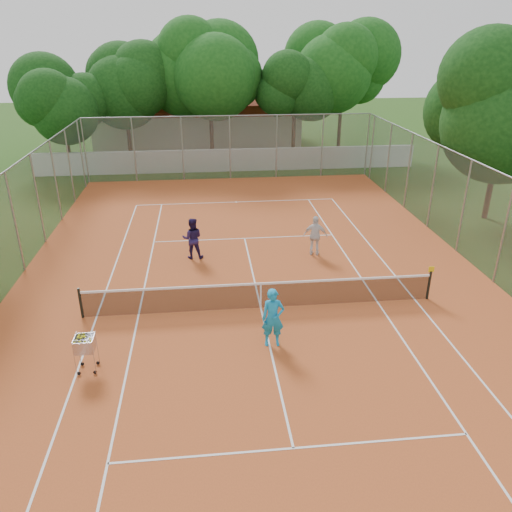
{
  "coord_description": "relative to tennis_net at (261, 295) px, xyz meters",
  "views": [
    {
      "loc": [
        -1.76,
        -14.8,
        8.58
      ],
      "look_at": [
        0.0,
        1.5,
        1.3
      ],
      "focal_mm": 35.0,
      "sensor_mm": 36.0,
      "label": 1
    }
  ],
  "objects": [
    {
      "name": "tennis_net",
      "position": [
        0.0,
        0.0,
        0.0
      ],
      "size": [
        11.88,
        0.1,
        0.98
      ],
      "primitive_type": "cube",
      "color": "black",
      "rests_on": "court_pad"
    },
    {
      "name": "ball_hopper",
      "position": [
        -5.18,
        -2.93,
        0.09
      ],
      "size": [
        0.71,
        0.71,
        1.16
      ],
      "primitive_type": "cube",
      "rotation": [
        0.0,
        0.0,
        -0.34
      ],
      "color": "#ABABB2",
      "rests_on": "court_pad"
    },
    {
      "name": "clubhouse",
      "position": [
        -2.0,
        29.0,
        1.69
      ],
      "size": [
        16.4,
        9.0,
        4.4
      ],
      "primitive_type": "cube",
      "color": "beige",
      "rests_on": "ground"
    },
    {
      "name": "player_far_left",
      "position": [
        -2.32,
        4.49,
        0.38
      ],
      "size": [
        0.88,
        0.7,
        1.74
      ],
      "primitive_type": "imported",
      "rotation": [
        0.0,
        0.0,
        3.09
      ],
      "color": "#221747",
      "rests_on": "court_pad"
    },
    {
      "name": "player_far_right",
      "position": [
        2.81,
        4.27,
        0.37
      ],
      "size": [
        1.08,
        0.67,
        1.71
      ],
      "primitive_type": "imported",
      "rotation": [
        0.0,
        0.0,
        2.87
      ],
      "color": "silver",
      "rests_on": "court_pad"
    },
    {
      "name": "court_lines",
      "position": [
        0.0,
        0.0,
        -0.49
      ],
      "size": [
        10.98,
        23.78,
        0.01
      ],
      "primitive_type": "cube",
      "color": "white",
      "rests_on": "court_pad"
    },
    {
      "name": "court_pad",
      "position": [
        0.0,
        0.0,
        -0.5
      ],
      "size": [
        18.0,
        34.0,
        0.02
      ],
      "primitive_type": "cube",
      "color": "#B45123",
      "rests_on": "ground"
    },
    {
      "name": "boundary_wall",
      "position": [
        0.0,
        19.0,
        0.24
      ],
      "size": [
        26.0,
        0.3,
        1.5
      ],
      "primitive_type": "cube",
      "color": "silver",
      "rests_on": "ground"
    },
    {
      "name": "player_near",
      "position": [
        0.1,
        -2.23,
        0.43
      ],
      "size": [
        0.69,
        0.47,
        1.84
      ],
      "primitive_type": "imported",
      "rotation": [
        0.0,
        0.0,
        -0.05
      ],
      "color": "#168BC1",
      "rests_on": "court_pad"
    },
    {
      "name": "ground",
      "position": [
        0.0,
        0.0,
        -0.51
      ],
      "size": [
        120.0,
        120.0,
        0.0
      ],
      "primitive_type": "plane",
      "color": "#1E3D10",
      "rests_on": "ground"
    },
    {
      "name": "perimeter_fence",
      "position": [
        0.0,
        0.0,
        1.49
      ],
      "size": [
        18.0,
        34.0,
        4.0
      ],
      "primitive_type": "cube",
      "color": "slate",
      "rests_on": "ground"
    },
    {
      "name": "tropical_trees",
      "position": [
        0.0,
        22.0,
        4.49
      ],
      "size": [
        29.0,
        19.0,
        10.0
      ],
      "primitive_type": "cube",
      "color": "black",
      "rests_on": "ground"
    }
  ]
}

